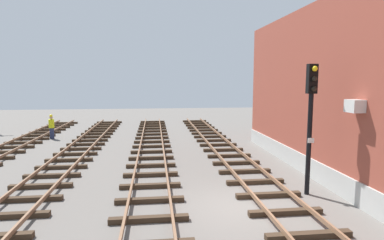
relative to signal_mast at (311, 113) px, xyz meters
The scene contains 7 objects.
ground_plane 4.39m from the signal_mast, 162.25° to the right, with size 80.00×80.00×0.00m, color #605B56.
track_near_building 3.56m from the signal_mast, 150.05° to the right, with size 2.50×47.48×0.32m.
track_centre 6.85m from the signal_mast, behind, with size 2.50×47.48×0.32m.
track_far 10.99m from the signal_mast, behind, with size 2.50×47.48×0.32m.
signal_mast is the anchor object (origin of this frame).
brick_building 4.13m from the signal_mast, 23.17° to the left, with size 5.52×18.44×7.84m.
track_worker_foreground 19.25m from the signal_mast, 135.30° to the left, with size 0.40×0.40×1.87m.
Camera 1 is at (-2.95, -10.29, 4.40)m, focal length 29.56 mm.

